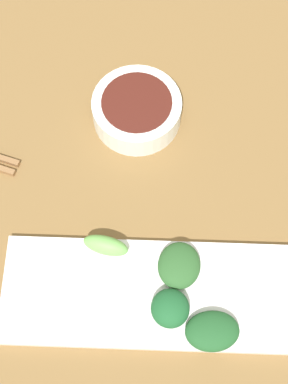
{
  "coord_description": "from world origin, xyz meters",
  "views": [
    {
      "loc": [
        0.3,
        -0.01,
        0.76
      ],
      "look_at": [
        -0.01,
        -0.02,
        0.05
      ],
      "focal_mm": 53.72,
      "sensor_mm": 36.0,
      "label": 1
    }
  ],
  "objects": [
    {
      "name": "broccoli_leafy_3",
      "position": [
        0.17,
        0.07,
        0.04
      ],
      "size": [
        0.06,
        0.07,
        0.02
      ],
      "primitive_type": "ellipsoid",
      "rotation": [
        0.0,
        0.0,
        0.11
      ],
      "color": "#205227",
      "rests_on": "serving_plate"
    },
    {
      "name": "broccoli_leafy_0",
      "position": [
        0.15,
        0.02,
        0.05
      ],
      "size": [
        0.06,
        0.05,
        0.03
      ],
      "primitive_type": "ellipsoid",
      "rotation": [
        0.0,
        0.0,
        0.11
      ],
      "color": "#1C552B",
      "rests_on": "serving_plate"
    },
    {
      "name": "sauce_bowl",
      "position": [
        -0.14,
        -0.04,
        0.04
      ],
      "size": [
        0.13,
        0.13,
        0.04
      ],
      "color": "white",
      "rests_on": "tabletop"
    },
    {
      "name": "broccoli_stalk_2",
      "position": [
        0.07,
        -0.07,
        0.05
      ],
      "size": [
        0.04,
        0.06,
        0.03
      ],
      "primitive_type": "ellipsoid",
      "rotation": [
        0.0,
        0.0,
        -0.22
      ],
      "color": "#72B857",
      "rests_on": "serving_plate"
    },
    {
      "name": "tabletop",
      "position": [
        0.0,
        0.0,
        0.01
      ],
      "size": [
        2.1,
        2.1,
        0.02
      ],
      "primitive_type": "cube",
      "color": "brown",
      "rests_on": "ground"
    },
    {
      "name": "broccoli_leafy_1",
      "position": [
        0.09,
        0.03,
        0.04
      ],
      "size": [
        0.07,
        0.06,
        0.02
      ],
      "primitive_type": "ellipsoid",
      "rotation": [
        0.0,
        0.0,
        -0.13
      ],
      "color": "#2C592A",
      "rests_on": "serving_plate"
    },
    {
      "name": "serving_plate",
      "position": [
        0.13,
        -0.0,
        0.03
      ],
      "size": [
        0.14,
        0.4,
        0.01
      ],
      "primitive_type": "cube",
      "color": "white",
      "rests_on": "tabletop"
    }
  ]
}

